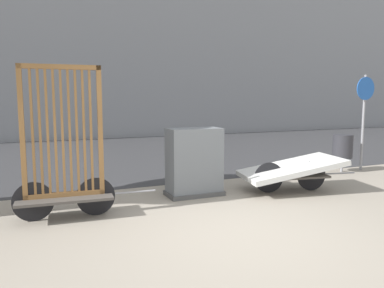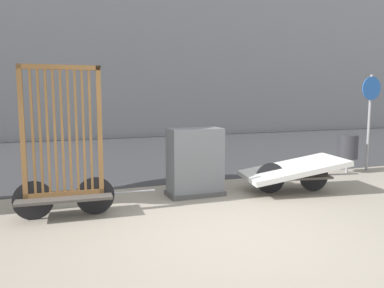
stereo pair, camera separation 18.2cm
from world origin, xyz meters
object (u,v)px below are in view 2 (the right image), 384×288
bike_cart_with_bedframe (64,164)px  trash_bin (348,147)px  bike_cart_with_mattress (293,170)px  utility_cabinet (195,164)px  sign_post (370,108)px

bike_cart_with_bedframe → trash_bin: bike_cart_with_bedframe is taller
trash_bin → bike_cart_with_mattress: bearing=-155.4°
bike_cart_with_mattress → utility_cabinet: (-1.83, 0.47, 0.16)m
sign_post → bike_cart_with_bedframe: bearing=-171.4°
utility_cabinet → trash_bin: size_ratio=1.36×
bike_cart_with_bedframe → utility_cabinet: bike_cart_with_bedframe is taller
bike_cart_with_bedframe → bike_cart_with_mattress: bike_cart_with_bedframe is taller
utility_cabinet → sign_post: (4.85, 0.62, 0.96)m
bike_cart_with_bedframe → trash_bin: bearing=13.2°
bike_cart_with_bedframe → bike_cart_with_mattress: (4.14, -0.00, -0.39)m
bike_cart_with_bedframe → utility_cabinet: 2.37m
utility_cabinet → trash_bin: (4.22, 0.62, 0.04)m
bike_cart_with_mattress → sign_post: sign_post is taller
bike_cart_with_bedframe → bike_cart_with_mattress: bearing=3.7°
bike_cart_with_bedframe → utility_cabinet: bearing=15.3°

